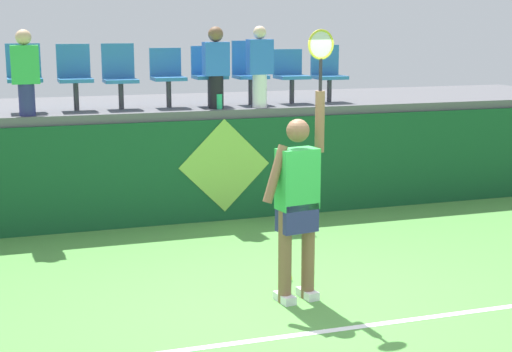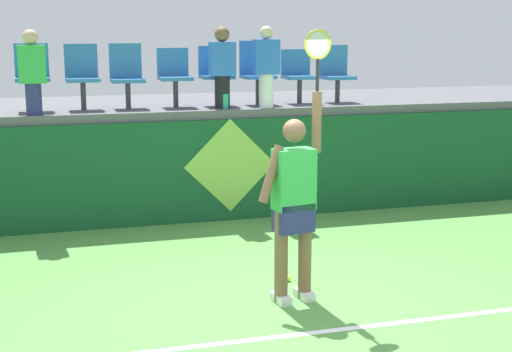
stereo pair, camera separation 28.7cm
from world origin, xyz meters
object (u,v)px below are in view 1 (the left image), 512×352
(stadium_chair_1, at_px, (75,74))
(tennis_ball, at_px, (289,278))
(spectator_0, at_px, (260,66))
(tennis_player, at_px, (298,199))
(stadium_chair_4, at_px, (209,72))
(water_bottle, at_px, (219,102))
(spectator_2, at_px, (25,71))
(stadium_chair_5, at_px, (249,70))
(stadium_chair_2, at_px, (119,74))
(stadium_chair_0, at_px, (24,74))
(stadium_chair_7, at_px, (327,71))
(stadium_chair_6, at_px, (290,73))
(stadium_chair_3, at_px, (167,74))
(spectator_1, at_px, (216,66))

(stadium_chair_1, bearing_deg, tennis_ball, -61.76)
(stadium_chair_1, distance_m, spectator_0, 2.49)
(tennis_player, distance_m, stadium_chair_4, 4.01)
(water_bottle, bearing_deg, tennis_player, -93.10)
(stadium_chair_4, xyz_separation_m, spectator_2, (-2.48, -0.47, 0.08))
(stadium_chair_4, bearing_deg, tennis_player, -92.45)
(tennis_ball, distance_m, stadium_chair_5, 3.94)
(water_bottle, height_order, spectator_0, spectator_0)
(stadium_chair_2, relative_size, stadium_chair_5, 0.97)
(tennis_player, relative_size, stadium_chair_0, 2.93)
(stadium_chair_7, xyz_separation_m, spectator_0, (-1.22, -0.48, 0.13))
(stadium_chair_0, height_order, stadium_chair_2, stadium_chair_0)
(water_bottle, height_order, stadium_chair_6, stadium_chair_6)
(stadium_chair_0, xyz_separation_m, stadium_chair_3, (1.89, -0.01, -0.04))
(stadium_chair_3, height_order, spectator_0, spectator_0)
(spectator_1, bearing_deg, spectator_2, -178.30)
(water_bottle, distance_m, stadium_chair_5, 0.86)
(stadium_chair_7, relative_size, spectator_2, 0.78)
(tennis_ball, relative_size, stadium_chair_4, 0.08)
(stadium_chair_7, distance_m, spectator_2, 4.33)
(tennis_ball, bearing_deg, water_bottle, 88.85)
(spectator_2, bearing_deg, stadium_chair_6, 7.18)
(stadium_chair_1, xyz_separation_m, stadium_chair_2, (0.60, 0.00, -0.01))
(tennis_ball, xyz_separation_m, spectator_1, (0.04, 2.95, 2.05))
(stadium_chair_7, distance_m, spectator_1, 1.87)
(spectator_0, bearing_deg, spectator_2, 179.97)
(tennis_ball, height_order, stadium_chair_7, stadium_chair_7)
(stadium_chair_2, bearing_deg, spectator_2, -158.87)
(tennis_ball, height_order, stadium_chair_0, stadium_chair_0)
(spectator_2, bearing_deg, stadium_chair_5, 8.83)
(stadium_chair_5, xyz_separation_m, spectator_1, (-0.60, -0.40, 0.09))
(spectator_0, bearing_deg, stadium_chair_4, 141.85)
(tennis_player, distance_m, stadium_chair_0, 4.64)
(tennis_player, distance_m, stadium_chair_2, 4.16)
(tennis_ball, distance_m, stadium_chair_6, 4.05)
(spectator_2, bearing_deg, stadium_chair_4, 10.72)
(water_bottle, bearing_deg, tennis_ball, -91.15)
(tennis_ball, xyz_separation_m, stadium_chair_3, (-0.55, 3.34, 1.93))
(stadium_chair_0, bearing_deg, spectator_2, -90.00)
(stadium_chair_0, height_order, spectator_0, spectator_0)
(stadium_chair_4, xyz_separation_m, stadium_chair_7, (1.82, 0.01, -0.02))
(water_bottle, relative_size, stadium_chair_5, 0.23)
(stadium_chair_3, bearing_deg, stadium_chair_6, -0.05)
(stadium_chair_1, bearing_deg, spectator_1, -12.31)
(stadium_chair_1, distance_m, stadium_chair_2, 0.60)
(stadium_chair_0, xyz_separation_m, spectator_1, (2.48, -0.40, 0.08))
(stadium_chair_0, xyz_separation_m, stadium_chair_4, (2.48, -0.00, -0.03))
(stadium_chair_5, relative_size, spectator_1, 0.82)
(stadium_chair_2, relative_size, spectator_2, 0.82)
(stadium_chair_4, bearing_deg, spectator_0, -38.15)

